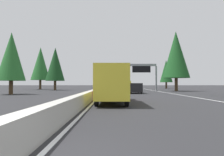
# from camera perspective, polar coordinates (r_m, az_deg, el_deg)

# --- Properties ---
(ground_plane) EXTENTS (320.00, 320.00, 0.00)m
(ground_plane) POSITION_cam_1_polar(r_m,az_deg,el_deg) (63.85, -1.58, -3.06)
(ground_plane) COLOR #262628
(median_barrier) EXTENTS (180.00, 0.56, 0.90)m
(median_barrier) POSITION_cam_1_polar(r_m,az_deg,el_deg) (83.84, -1.39, -2.41)
(median_barrier) COLOR #ADAAA3
(median_barrier) RESTS_ON ground
(shoulder_stripe_right) EXTENTS (160.00, 0.16, 0.01)m
(shoulder_stripe_right) POSITION_cam_1_polar(r_m,az_deg,el_deg) (74.45, 7.55, -2.84)
(shoulder_stripe_right) COLOR silver
(shoulder_stripe_right) RESTS_ON ground
(shoulder_stripe_median) EXTENTS (160.00, 0.16, 0.01)m
(shoulder_stripe_median) POSITION_cam_1_polar(r_m,az_deg,el_deg) (73.84, -1.17, -2.86)
(shoulder_stripe_median) COLOR silver
(shoulder_stripe_median) RESTS_ON ground
(sign_gantry_overhead) EXTENTS (0.50, 12.68, 6.20)m
(sign_gantry_overhead) POSITION_cam_1_polar(r_m,az_deg,el_deg) (47.23, 5.17, 2.44)
(sign_gantry_overhead) COLOR gray
(sign_gantry_overhead) RESTS_ON ground
(box_truck_far_center) EXTENTS (8.50, 2.40, 2.95)m
(box_truck_far_center) POSITION_cam_1_polar(r_m,az_deg,el_deg) (17.05, -0.08, -1.58)
(box_truck_far_center) COLOR gold
(box_truck_far_center) RESTS_ON ground
(minivan_distant_b) EXTENTS (5.00, 1.95, 1.69)m
(minivan_distant_b) POSITION_cam_1_polar(r_m,az_deg,el_deg) (34.40, 6.41, -2.69)
(minivan_distant_b) COLOR black
(minivan_distant_b) RESTS_ON ground
(pickup_far_left) EXTENTS (5.60, 2.00, 1.86)m
(pickup_far_left) POSITION_cam_1_polar(r_m,az_deg,el_deg) (79.05, 5.39, -2.11)
(pickup_far_left) COLOR #AD931E
(pickup_far_left) RESTS_ON ground
(bus_mid_left) EXTENTS (11.50, 2.55, 3.10)m
(bus_mid_left) POSITION_cam_1_polar(r_m,az_deg,el_deg) (88.92, 2.30, -1.55)
(bus_mid_left) COLOR #1E4793
(bus_mid_left) RESTS_ON ground
(sedan_far_right) EXTENTS (4.40, 1.80, 1.47)m
(sedan_far_right) POSITION_cam_1_polar(r_m,az_deg,el_deg) (84.75, 0.21, -2.24)
(sedan_far_right) COLOR maroon
(sedan_far_right) RESTS_ON ground
(sedan_near_center) EXTENTS (4.40, 1.80, 1.47)m
(sedan_near_center) POSITION_cam_1_polar(r_m,az_deg,el_deg) (60.09, 3.62, -2.49)
(sedan_near_center) COLOR #2D6B38
(sedan_near_center) RESTS_ON ground
(sedan_mid_right) EXTENTS (4.40, 1.80, 1.47)m
(sedan_mid_right) POSITION_cam_1_polar(r_m,az_deg,el_deg) (120.95, 1.84, -2.06)
(sedan_mid_right) COLOR maroon
(sedan_mid_right) RESTS_ON ground
(box_truck_mid_center) EXTENTS (8.50, 2.40, 2.95)m
(box_truck_mid_center) POSITION_cam_1_polar(r_m,az_deg,el_deg) (93.76, 4.41, -1.61)
(box_truck_mid_center) COLOR gold
(box_truck_mid_center) RESTS_ON ground
(oncoming_near) EXTENTS (4.40, 1.80, 1.47)m
(oncoming_near) POSITION_cam_1_polar(r_m,az_deg,el_deg) (71.49, -3.74, -2.35)
(oncoming_near) COLOR slate
(oncoming_near) RESTS_ON ground
(conifer_right_near) EXTENTS (5.77, 5.77, 13.11)m
(conifer_right_near) POSITION_cam_1_polar(r_m,az_deg,el_deg) (46.85, 17.50, 6.27)
(conifer_right_near) COLOR #4C3823
(conifer_right_near) RESTS_ON ground
(conifer_right_mid) EXTENTS (4.21, 4.21, 9.58)m
(conifer_right_mid) POSITION_cam_1_polar(r_m,az_deg,el_deg) (70.48, 14.94, 1.86)
(conifer_right_mid) COLOR #4C3823
(conifer_right_mid) RESTS_ON ground
(conifer_left_foreground) EXTENTS (4.13, 4.13, 9.39)m
(conifer_left_foreground) POSITION_cam_1_polar(r_m,az_deg,el_deg) (34.28, -26.38, 5.42)
(conifer_left_foreground) COLOR #4C3823
(conifer_left_foreground) RESTS_ON ground
(conifer_left_near) EXTENTS (4.70, 4.70, 10.68)m
(conifer_left_near) POSITION_cam_1_polar(r_m,az_deg,el_deg) (52.83, -15.63, 3.75)
(conifer_left_near) COLOR #4C3823
(conifer_left_near) RESTS_ON ground
(conifer_left_mid) EXTENTS (5.39, 5.39, 12.25)m
(conifer_left_mid) POSITION_cam_1_polar(r_m,az_deg,el_deg) (62.89, -19.42, 3.80)
(conifer_left_mid) COLOR #4C3823
(conifer_left_mid) RESTS_ON ground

